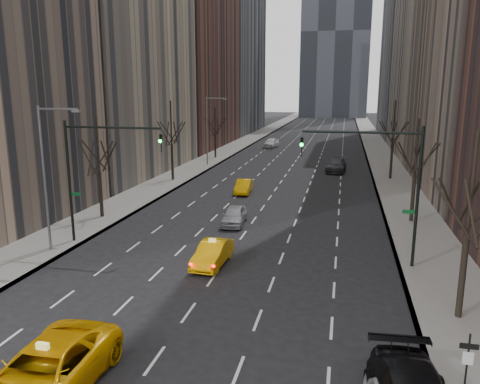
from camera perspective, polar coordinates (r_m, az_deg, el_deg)
The scene contains 22 objects.
ground at distance 19.17m, azimuth -10.36°, elevation -19.55°, with size 400.00×400.00×0.00m, color black.
sidewalk_left at distance 87.54m, azimuth -0.00°, elevation 5.84°, with size 4.50×320.00×0.15m, color slate.
sidewalk_right at distance 85.66m, azimuth 16.28°, elevation 5.20°, with size 4.50×320.00×0.15m, color slate.
bld_left_far at distance 86.47m, azimuth -7.01°, elevation 20.24°, with size 14.00×28.00×44.00m, color brown.
bld_left_deep at distance 116.12m, azimuth -1.81°, elevation 22.27°, with size 14.00×30.00×60.00m, color slate.
tree_lw_b at distance 38.34m, azimuth -16.77°, elevation 2.32°, with size 3.36×3.50×7.82m.
tree_lw_c at distance 52.67m, azimuth -8.31°, elevation 5.68°, with size 3.36×3.50×8.74m.
tree_lw_d at distance 69.74m, azimuth -3.04°, elevation 7.02°, with size 3.36×3.50×7.36m.
tree_rw_a at distance 22.44m, azimuth 25.91°, elevation -4.93°, with size 3.36×3.50×8.28m.
tree_rw_b at distance 37.82m, azimuth 20.51°, elevation 1.92°, with size 3.36×3.50×7.82m.
tree_rw_c at distance 55.48m, azimuth 18.10°, elevation 5.54°, with size 3.36×3.50×8.74m.
traffic_mast_left at distance 31.49m, azimuth -17.65°, elevation 3.43°, with size 6.69×0.39×8.00m.
traffic_mast_right at distance 27.39m, azimuth 17.54°, elevation 2.17°, with size 6.69×0.39×8.00m.
streetlight_near at distance 30.74m, azimuth -22.32°, elevation 3.12°, with size 2.83×0.22×9.00m.
streetlight_far at distance 62.55m, azimuth -3.76°, elevation 8.28°, with size 2.83×0.22×9.00m.
sign_post at distance 16.65m, azimuth 25.89°, elevation -18.81°, with size 0.55×0.06×2.80m.
taxi_suv at distance 17.84m, azimuth -22.64°, elevation -19.69°, with size 2.92×6.33×1.76m, color #E09C04.
taxi_sedan at distance 27.61m, azimuth -3.37°, elevation -7.49°, with size 1.47×4.22×1.39m, color #FFB005.
silver_sedan_ahead at distance 35.65m, azimuth -0.71°, elevation -2.87°, with size 1.63×4.06×1.38m, color #A2A4AA.
far_taxi at distance 46.37m, azimuth 0.46°, elevation 0.68°, with size 1.40×4.02×1.33m, color #FFB205.
far_suv_grey at distance 59.76m, azimuth 11.65°, elevation 3.23°, with size 2.29×5.63×1.63m, color #323237.
far_car_white at distance 83.10m, azimuth 3.80°, elevation 5.99°, with size 1.98×4.92×1.68m, color white.
Camera 1 is at (6.64, -14.89, 10.08)m, focal length 35.00 mm.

